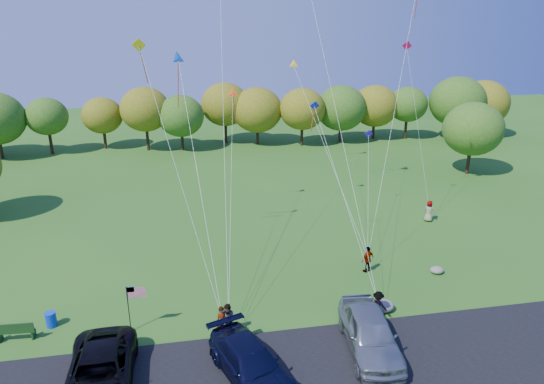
{
  "coord_description": "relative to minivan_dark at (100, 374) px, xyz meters",
  "views": [
    {
      "loc": [
        -4.72,
        -21.8,
        15.38
      ],
      "look_at": [
        0.37,
        6.0,
        5.17
      ],
      "focal_mm": 32.0,
      "sensor_mm": 36.0,
      "label": 1
    }
  ],
  "objects": [
    {
      "name": "flyer_b",
      "position": [
        5.86,
        3.0,
        -0.03
      ],
      "size": [
        1.04,
        0.93,
        1.77
      ],
      "primitive_type": "imported",
      "rotation": [
        0.0,
        0.0,
        -0.36
      ],
      "color": "#4C4C59",
      "rests_on": "ground"
    },
    {
      "name": "minivan_dark",
      "position": [
        0.0,
        0.0,
        0.0
      ],
      "size": [
        2.93,
        6.19,
        1.71
      ],
      "primitive_type": "imported",
      "rotation": [
        0.0,
        0.0,
        0.02
      ],
      "color": "black",
      "rests_on": "asphalt_lane"
    },
    {
      "name": "minivan_navy",
      "position": [
        6.5,
        -0.43,
        -0.05
      ],
      "size": [
        4.01,
        5.99,
        1.61
      ],
      "primitive_type": "imported",
      "rotation": [
        0.0,
        0.0,
        0.35
      ],
      "color": "black",
      "rests_on": "asphalt_lane"
    },
    {
      "name": "asphalt_lane",
      "position": [
        8.98,
        -0.2,
        -0.88
      ],
      "size": [
        44.0,
        6.0,
        0.06
      ],
      "primitive_type": "cube",
      "color": "black",
      "rests_on": "ground"
    },
    {
      "name": "flyer_c",
      "position": [
        13.89,
        3.0,
        -0.1
      ],
      "size": [
        1.2,
        1.12,
        1.63
      ],
      "primitive_type": "imported",
      "rotation": [
        0.0,
        0.0,
        2.48
      ],
      "color": "#4C4C59",
      "rests_on": "ground"
    },
    {
      "name": "flyer_e",
      "position": [
        22.98,
        14.87,
        -0.05
      ],
      "size": [
        1.01,
        0.95,
        1.74
      ],
      "primitive_type": "imported",
      "rotation": [
        0.0,
        0.0,
        2.51
      ],
      "color": "#4C4C59",
      "rests_on": "ground"
    },
    {
      "name": "treeline",
      "position": [
        8.31,
        39.26,
        3.8
      ],
      "size": [
        75.09,
        27.25,
        8.18
      ],
      "color": "#332212",
      "rests_on": "ground"
    },
    {
      "name": "boulder_far",
      "position": [
        19.52,
        6.98,
        -0.69
      ],
      "size": [
        0.87,
        0.73,
        0.45
      ],
      "primitive_type": "ellipsoid",
      "color": "slate",
      "rests_on": "ground"
    },
    {
      "name": "flyer_d",
      "position": [
        15.21,
        7.98,
        -0.03
      ],
      "size": [
        1.12,
        0.85,
        1.77
      ],
      "primitive_type": "imported",
      "rotation": [
        0.0,
        0.0,
        3.61
      ],
      "color": "#4C4C59",
      "rests_on": "ground"
    },
    {
      "name": "ground",
      "position": [
        8.98,
        3.8,
        -0.91
      ],
      "size": [
        140.0,
        140.0,
        0.0
      ],
      "primitive_type": "plane",
      "color": "#285C1A",
      "rests_on": "ground"
    },
    {
      "name": "flag_assembly",
      "position": [
        1.15,
        4.23,
        1.06
      ],
      "size": [
        0.97,
        0.63,
        2.62
      ],
      "color": "black",
      "rests_on": "ground"
    },
    {
      "name": "minivan_silver",
      "position": [
        12.46,
        0.51,
        0.12
      ],
      "size": [
        2.88,
        5.92,
        1.95
      ],
      "primitive_type": "imported",
      "rotation": [
        0.0,
        0.0,
        -0.11
      ],
      "color": "#92969C",
      "rests_on": "asphalt_lane"
    },
    {
      "name": "flyer_a",
      "position": [
        5.53,
        3.0,
        -0.08
      ],
      "size": [
        0.67,
        0.49,
        1.67
      ],
      "primitive_type": "imported",
      "rotation": [
        0.0,
        0.0,
        0.16
      ],
      "color": "#4C4C59",
      "rests_on": "ground"
    },
    {
      "name": "boulder_near",
      "position": [
        14.46,
        3.62,
        -0.59
      ],
      "size": [
        1.3,
        1.02,
        0.65
      ],
      "primitive_type": "ellipsoid",
      "color": "gray",
      "rests_on": "ground"
    },
    {
      "name": "park_bench",
      "position": [
        -4.74,
        4.45,
        -0.36
      ],
      "size": [
        1.89,
        0.51,
        1.04
      ],
      "rotation": [
        0.0,
        0.0,
        -0.06
      ],
      "color": "#183B15",
      "rests_on": "ground"
    },
    {
      "name": "trash_barrel",
      "position": [
        -3.29,
        5.42,
        -0.5
      ],
      "size": [
        0.55,
        0.55,
        0.82
      ],
      "primitive_type": "cylinder",
      "color": "#0D38C8",
      "rests_on": "ground"
    }
  ]
}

